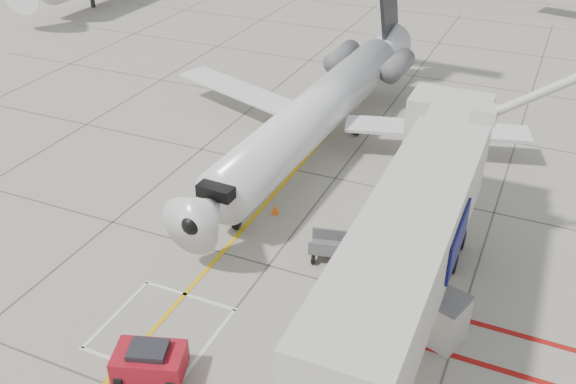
% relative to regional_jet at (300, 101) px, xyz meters
% --- Properties ---
extents(ground_plane, '(260.00, 260.00, 0.00)m').
position_rel_regional_jet_xyz_m(ground_plane, '(2.22, -12.53, -3.71)').
color(ground_plane, gray).
rests_on(ground_plane, ground).
extents(regional_jet, '(23.64, 29.25, 7.43)m').
position_rel_regional_jet_xyz_m(regional_jet, '(0.00, 0.00, 0.00)').
color(regional_jet, silver).
rests_on(regional_jet, ground_plane).
extents(jet_bridge, '(9.31, 19.34, 7.70)m').
position_rel_regional_jet_xyz_m(jet_bridge, '(8.34, -10.95, 0.14)').
color(jet_bridge, beige).
rests_on(jet_bridge, ground_plane).
extents(pushback_tug, '(2.67, 2.12, 1.36)m').
position_rel_regional_jet_xyz_m(pushback_tug, '(1.21, -15.58, -3.03)').
color(pushback_tug, maroon).
rests_on(pushback_tug, ground_plane).
extents(baggage_cart, '(2.09, 1.57, 1.18)m').
position_rel_regional_jet_xyz_m(baggage_cart, '(4.48, -7.02, -3.12)').
color(baggage_cart, '#535358').
rests_on(baggage_cart, ground_plane).
extents(ground_power_unit, '(2.71, 2.05, 1.90)m').
position_rel_regional_jet_xyz_m(ground_power_unit, '(9.26, -9.73, -2.76)').
color(ground_power_unit, '#BBBAB2').
rests_on(ground_power_unit, ground_plane).
extents(cone_nose, '(0.33, 0.33, 0.46)m').
position_rel_regional_jet_xyz_m(cone_nose, '(-2.69, -6.58, -3.48)').
color(cone_nose, orange).
rests_on(cone_nose, ground_plane).
extents(cone_side, '(0.34, 0.34, 0.48)m').
position_rel_regional_jet_xyz_m(cone_side, '(0.79, -4.78, -3.47)').
color(cone_side, '#FF5F0D').
rests_on(cone_side, ground_plane).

